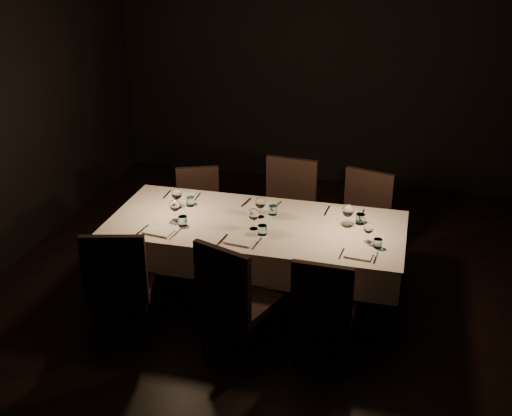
% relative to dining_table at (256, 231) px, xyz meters
% --- Properties ---
extents(room, '(5.01, 6.01, 3.01)m').
position_rel_dining_table_xyz_m(room, '(0.00, 0.00, 0.81)').
color(room, black).
rests_on(room, ground).
extents(dining_table, '(2.52, 1.12, 0.76)m').
position_rel_dining_table_xyz_m(dining_table, '(0.00, 0.00, 0.00)').
color(dining_table, black).
rests_on(dining_table, ground).
extents(chair_near_left, '(0.59, 0.59, 1.01)m').
position_rel_dining_table_xyz_m(chair_near_left, '(-0.88, -0.86, -0.13)').
color(chair_near_left, black).
rests_on(chair_near_left, ground).
extents(place_setting_near_left, '(0.35, 0.41, 0.19)m').
position_rel_dining_table_xyz_m(place_setting_near_left, '(-0.68, -0.22, 0.15)').
color(place_setting_near_left, white).
rests_on(place_setting_near_left, dining_table).
extents(chair_near_center, '(0.63, 0.63, 1.02)m').
position_rel_dining_table_xyz_m(chair_near_center, '(0.04, -0.86, -0.13)').
color(chair_near_center, black).
rests_on(chair_near_center, ground).
extents(place_setting_near_center, '(0.35, 0.41, 0.19)m').
position_rel_dining_table_xyz_m(place_setting_near_center, '(0.02, -0.22, 0.15)').
color(place_setting_near_center, white).
rests_on(place_setting_near_center, dining_table).
extents(chair_near_right, '(0.46, 0.46, 0.93)m').
position_rel_dining_table_xyz_m(chair_near_right, '(0.71, -0.77, -0.17)').
color(chair_near_right, black).
rests_on(chair_near_right, ground).
extents(place_setting_near_right, '(0.31, 0.40, 0.17)m').
position_rel_dining_table_xyz_m(place_setting_near_right, '(0.96, -0.22, 0.14)').
color(place_setting_near_right, white).
rests_on(place_setting_near_right, dining_table).
extents(chair_far_left, '(0.55, 0.55, 0.88)m').
position_rel_dining_table_xyz_m(chair_far_left, '(-0.78, 0.75, -0.19)').
color(chair_far_left, black).
rests_on(chair_far_left, ground).
extents(place_setting_far_left, '(0.34, 0.41, 0.19)m').
position_rel_dining_table_xyz_m(place_setting_far_left, '(-0.75, 0.22, 0.15)').
color(place_setting_far_left, white).
rests_on(place_setting_far_left, dining_table).
extents(chair_far_center, '(0.54, 0.54, 1.04)m').
position_rel_dining_table_xyz_m(chair_far_center, '(0.12, 0.76, -0.12)').
color(chair_far_center, black).
rests_on(chair_far_center, ground).
extents(place_setting_far_center, '(0.35, 0.41, 0.19)m').
position_rel_dining_table_xyz_m(place_setting_far_center, '(0.01, 0.22, 0.15)').
color(place_setting_far_center, white).
rests_on(place_setting_far_center, dining_table).
extents(chair_far_right, '(0.58, 0.58, 0.99)m').
position_rel_dining_table_xyz_m(chair_far_right, '(0.85, 0.77, -0.15)').
color(chair_far_right, black).
rests_on(chair_far_right, ground).
extents(place_setting_far_right, '(0.37, 0.42, 0.20)m').
position_rel_dining_table_xyz_m(place_setting_far_right, '(0.77, 0.22, 0.15)').
color(place_setting_far_right, white).
rests_on(place_setting_far_right, dining_table).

